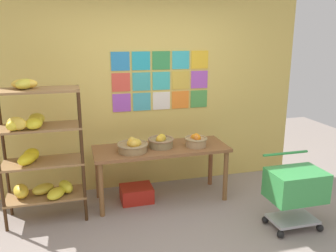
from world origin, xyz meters
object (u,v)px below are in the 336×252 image
(display_table, at_px, (161,154))
(fruit_basket_right, at_px, (161,141))
(shopping_cart, at_px, (295,188))
(fruit_basket_back_left, at_px, (133,146))
(fruit_basket_centre, at_px, (196,140))
(produce_crate_under_table, at_px, (137,194))
(banana_shelf_unit, at_px, (37,147))

(display_table, height_order, fruit_basket_right, fruit_basket_right)
(display_table, bearing_deg, shopping_cart, -40.72)
(fruit_basket_back_left, xyz_separation_m, shopping_cart, (1.61, -0.99, -0.31))
(fruit_basket_centre, distance_m, fruit_basket_right, 0.45)
(produce_crate_under_table, xyz_separation_m, shopping_cart, (1.56, -1.09, 0.38))
(banana_shelf_unit, distance_m, fruit_basket_right, 1.45)
(produce_crate_under_table, relative_size, shopping_cart, 0.50)
(banana_shelf_unit, height_order, produce_crate_under_table, banana_shelf_unit)
(display_table, height_order, produce_crate_under_table, display_table)
(display_table, bearing_deg, produce_crate_under_table, 175.92)
(fruit_basket_back_left, distance_m, fruit_basket_centre, 0.81)
(fruit_basket_right, distance_m, shopping_cart, 1.66)
(produce_crate_under_table, bearing_deg, fruit_basket_centre, -7.66)
(display_table, relative_size, fruit_basket_right, 5.14)
(banana_shelf_unit, relative_size, fruit_basket_back_left, 4.34)
(fruit_basket_centre, height_order, shopping_cart, fruit_basket_centre)
(shopping_cart, bearing_deg, fruit_basket_back_left, 135.33)
(fruit_basket_centre, bearing_deg, shopping_cart, -50.97)
(banana_shelf_unit, height_order, fruit_basket_back_left, banana_shelf_unit)
(banana_shelf_unit, bearing_deg, shopping_cart, -19.03)
(display_table, xyz_separation_m, produce_crate_under_table, (-0.32, 0.02, -0.52))
(produce_crate_under_table, bearing_deg, fruit_basket_right, -4.60)
(banana_shelf_unit, height_order, fruit_basket_right, banana_shelf_unit)
(display_table, distance_m, shopping_cart, 1.64)
(banana_shelf_unit, distance_m, produce_crate_under_table, 1.38)
(banana_shelf_unit, xyz_separation_m, fruit_basket_centre, (1.88, 0.06, -0.09))
(fruit_basket_back_left, xyz_separation_m, fruit_basket_centre, (0.81, -0.00, 0.01))
(fruit_basket_right, relative_size, shopping_cart, 0.41)
(shopping_cart, bearing_deg, fruit_basket_centre, 115.91)
(display_table, xyz_separation_m, shopping_cart, (1.24, -1.06, -0.15))
(fruit_basket_back_left, xyz_separation_m, fruit_basket_right, (0.37, 0.08, 0.01))
(display_table, distance_m, fruit_basket_centre, 0.47)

